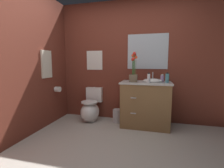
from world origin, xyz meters
TOP-DOWN VIEW (x-y plane):
  - ground_plane at (0.00, 0.00)m, footprint 9.41×9.41m
  - wall_back at (0.20, 1.66)m, footprint 4.39×0.05m
  - wall_left at (-1.44, 0.49)m, footprint 0.05×4.57m
  - toilet at (-0.69, 1.36)m, footprint 0.38×0.59m
  - vanity_cabinet at (0.45, 1.33)m, footprint 0.94×0.56m
  - flower_vase at (0.22, 1.25)m, footprint 0.14×0.14m
  - soap_bottle at (0.50, 1.21)m, footprint 0.05×0.05m
  - lotion_bottle at (0.74, 1.39)m, footprint 0.07×0.07m
  - hand_wash_bottle at (0.82, 1.31)m, footprint 0.07×0.07m
  - trash_bin at (-0.12, 1.39)m, footprint 0.18×0.18m
  - wall_poster at (-0.69, 1.63)m, footprint 0.36×0.01m
  - wall_mirror at (0.45, 1.63)m, footprint 0.80×0.01m
  - hanging_towel at (-1.40, 0.91)m, footprint 0.03×0.28m
  - toilet_paper_roll at (-1.34, 1.16)m, footprint 0.11×0.11m

SIDE VIEW (x-z plane):
  - ground_plane at x=0.00m, z-range 0.00..0.00m
  - trash_bin at x=-0.12m, z-range 0.00..0.27m
  - toilet at x=-0.69m, z-range -0.10..0.59m
  - vanity_cabinet at x=0.45m, z-range -0.08..0.97m
  - toilet_paper_roll at x=-1.34m, z-range 0.62..0.74m
  - lotion_bottle at x=0.74m, z-range 0.86..1.00m
  - soap_bottle at x=0.50m, z-range 0.86..1.04m
  - hand_wash_bottle at x=0.82m, z-range 0.86..1.04m
  - flower_vase at x=0.22m, z-range 0.79..1.35m
  - hanging_towel at x=-1.40m, z-range 0.94..1.46m
  - wall_back at x=0.20m, z-range 0.00..2.50m
  - wall_left at x=-1.44m, z-range 0.00..2.50m
  - wall_poster at x=-0.69m, z-range 1.07..1.49m
  - wall_mirror at x=0.45m, z-range 1.10..1.80m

